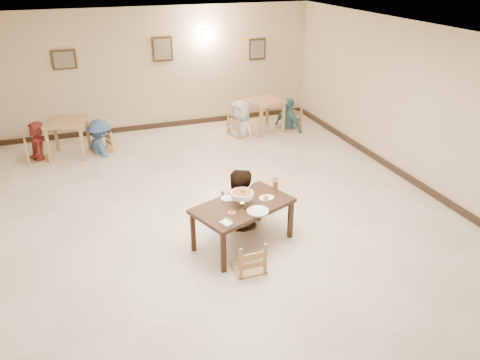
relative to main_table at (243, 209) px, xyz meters
name	(u,v)px	position (x,y,z in m)	size (l,w,h in m)	color
floor	(221,217)	(-0.08, 0.89, -0.62)	(10.00, 10.00, 0.00)	beige
ceiling	(217,37)	(-0.08, 0.89, 2.38)	(10.00, 10.00, 0.00)	white
wall_back	(160,70)	(-0.08, 5.89, 0.88)	(10.00, 10.00, 0.00)	beige
wall_right	(426,110)	(3.92, 0.89, 0.88)	(10.00, 10.00, 0.00)	beige
baseboard_back	(164,125)	(-0.08, 5.86, -0.56)	(8.00, 0.06, 0.12)	black
baseboard_right	(412,180)	(3.89, 0.89, -0.56)	(0.06, 10.00, 0.12)	black
picture_a	(64,60)	(-2.28, 5.85, 1.28)	(0.55, 0.04, 0.45)	#392715
picture_b	(162,49)	(0.02, 5.85, 1.38)	(0.50, 0.04, 0.60)	#392715
picture_c	(257,49)	(2.52, 5.85, 1.23)	(0.45, 0.04, 0.55)	#392715
wall_sconce	(205,34)	(1.12, 5.85, 1.68)	(0.16, 0.05, 0.22)	#FFD88C
main_table	(243,209)	(0.00, 0.00, 0.00)	(1.70, 1.33, 0.70)	#391F12
chair_far	(236,196)	(0.14, 0.72, -0.17)	(0.43, 0.43, 0.91)	tan
chair_near	(248,241)	(-0.15, -0.63, -0.15)	(0.44, 0.44, 0.94)	tan
main_diner	(238,170)	(0.14, 0.63, 0.35)	(0.94, 0.73, 1.93)	gray
curry_warmer	(242,194)	(-0.02, -0.03, 0.26)	(0.38, 0.34, 0.31)	silver
rice_plate_far	(230,198)	(-0.14, 0.23, 0.09)	(0.27, 0.27, 0.06)	white
rice_plate_near	(258,211)	(0.12, -0.30, 0.10)	(0.32, 0.32, 0.07)	white
fried_plate	(267,198)	(0.40, 0.04, 0.10)	(0.24, 0.24, 0.05)	white
chili_dish	(232,213)	(-0.25, -0.21, 0.09)	(0.10, 0.10, 0.02)	white
napkin_cutlery	(226,223)	(-0.42, -0.47, 0.09)	(0.20, 0.26, 0.03)	white
drink_glass	(276,184)	(0.67, 0.32, 0.16)	(0.08, 0.08, 0.17)	white
bg_table_left	(67,126)	(-2.43, 4.64, 0.07)	(0.99, 0.99, 0.83)	tan
bg_table_right	(264,106)	(2.29, 4.72, 0.05)	(0.97, 0.97, 0.81)	tan
bg_chair_ll	(36,138)	(-3.09, 4.61, -0.10)	(0.49, 0.49, 1.04)	tan
bg_chair_lr	(99,133)	(-1.76, 4.62, -0.15)	(0.44, 0.44, 0.94)	tan
bg_chair_rl	(241,114)	(1.63, 4.65, -0.09)	(0.50, 0.50, 1.07)	tan
bg_chair_rr	(289,108)	(2.95, 4.66, -0.08)	(0.51, 0.51, 1.08)	tan
bg_diner_a	(32,122)	(-3.09, 4.61, 0.26)	(0.64, 0.42, 1.75)	#591A17
bg_diner_b	(98,120)	(-1.76, 4.62, 0.15)	(0.99, 0.57, 1.54)	teal
bg_diner_c	(241,100)	(1.63, 4.65, 0.26)	(0.86, 0.56, 1.76)	silver
bg_diner_d	(290,98)	(2.95, 4.66, 0.19)	(0.94, 0.39, 1.61)	teal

